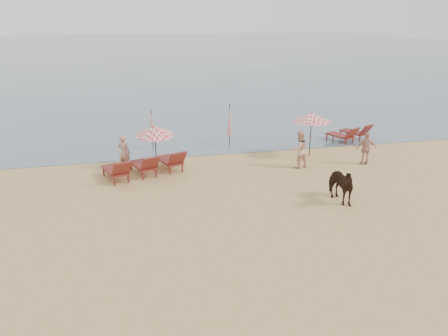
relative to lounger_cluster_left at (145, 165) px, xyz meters
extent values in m
plane|color=tan|center=(2.90, -7.81, -0.50)|extent=(120.00, 120.00, 0.00)
cube|color=#51606B|center=(2.90, 72.19, -0.50)|extent=(160.00, 140.00, 0.06)
cube|color=maroon|center=(-1.28, -0.17, -0.10)|extent=(1.24, 1.77, 0.09)
cube|color=maroon|center=(-0.99, -0.99, 0.22)|extent=(0.88, 0.75, 0.70)
cube|color=maroon|center=(-0.09, 0.25, -0.10)|extent=(1.24, 1.77, 0.09)
cube|color=maroon|center=(0.20, -0.56, 0.22)|extent=(0.88, 0.75, 0.70)
cube|color=maroon|center=(1.10, 0.67, -0.10)|extent=(1.24, 1.77, 0.09)
cube|color=maroon|center=(1.39, -0.14, 0.22)|extent=(0.88, 0.75, 0.70)
cube|color=maroon|center=(10.76, 3.07, -0.12)|extent=(1.25, 1.66, 0.09)
cube|color=maroon|center=(11.08, 2.33, 0.18)|extent=(0.84, 0.73, 0.66)
cube|color=maroon|center=(11.84, 3.55, -0.12)|extent=(1.25, 1.66, 0.09)
cube|color=maroon|center=(12.17, 2.81, 0.18)|extent=(0.84, 0.73, 0.66)
cylinder|color=black|center=(0.52, 0.60, 0.45)|extent=(0.04, 0.04, 1.90)
cone|color=red|center=(0.52, 0.60, 1.36)|extent=(1.68, 1.71, 0.57)
sphere|color=black|center=(0.52, 0.60, 1.53)|extent=(0.07, 0.07, 0.07)
cylinder|color=black|center=(8.09, 0.98, 0.52)|extent=(0.05, 0.05, 2.05)
cone|color=red|center=(8.09, 0.98, 1.50)|extent=(1.82, 1.82, 0.41)
sphere|color=black|center=(8.09, 0.98, 1.68)|extent=(0.07, 0.07, 0.07)
cylinder|color=black|center=(0.57, 3.86, 0.55)|extent=(0.05, 0.05, 2.11)
cone|color=red|center=(0.57, 3.86, 0.81)|extent=(0.26, 0.26, 1.58)
cylinder|color=black|center=(4.64, 3.68, 0.65)|extent=(0.05, 0.05, 2.30)
cone|color=red|center=(4.64, 3.68, 0.93)|extent=(0.28, 0.28, 1.73)
imported|color=black|center=(6.94, -4.43, 0.21)|extent=(1.00, 1.77, 1.41)
imported|color=tan|center=(-0.87, 0.99, 0.32)|extent=(0.71, 0.65, 1.64)
imported|color=#DAA588|center=(6.95, -0.44, 0.36)|extent=(0.95, 0.81, 1.72)
imported|color=tan|center=(10.18, -0.69, 0.28)|extent=(0.96, 0.53, 1.55)
camera|label=1|loc=(-0.52, -18.30, 6.23)|focal=35.00mm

